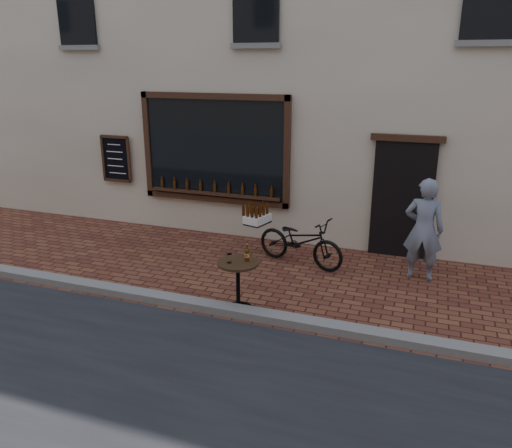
% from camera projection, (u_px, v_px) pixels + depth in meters
% --- Properties ---
extents(ground, '(90.00, 90.00, 0.00)m').
position_uv_depth(ground, '(241.00, 323.00, 7.15)').
color(ground, '#52241A').
rests_on(ground, ground).
extents(kerb, '(90.00, 0.25, 0.12)m').
position_uv_depth(kerb, '(246.00, 313.00, 7.31)').
color(kerb, slate).
rests_on(kerb, ground).
extents(cargo_bicycle, '(2.10, 1.06, 0.97)m').
position_uv_depth(cargo_bicycle, '(299.00, 240.00, 9.10)').
color(cargo_bicycle, black).
rests_on(cargo_bicycle, ground).
extents(bistro_table, '(0.61, 0.61, 1.05)m').
position_uv_depth(bistro_table, '(238.00, 276.00, 7.34)').
color(bistro_table, black).
rests_on(bistro_table, ground).
extents(pedestrian, '(0.66, 0.45, 1.77)m').
position_uv_depth(pedestrian, '(424.00, 230.00, 8.34)').
color(pedestrian, slate).
rests_on(pedestrian, ground).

